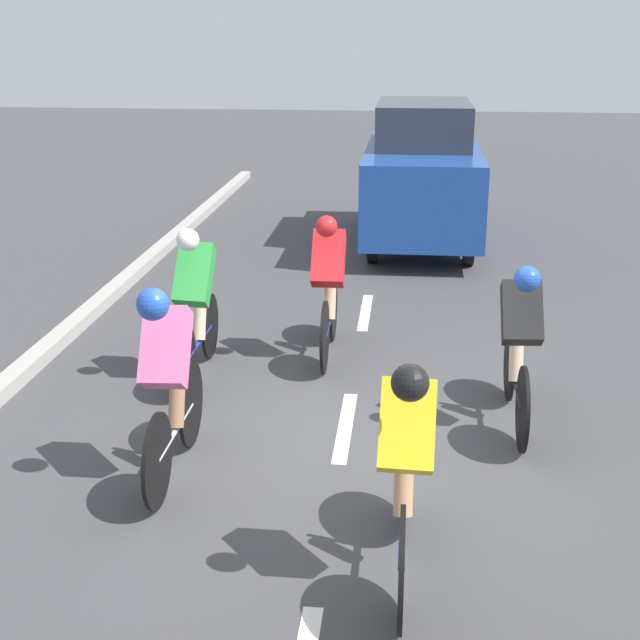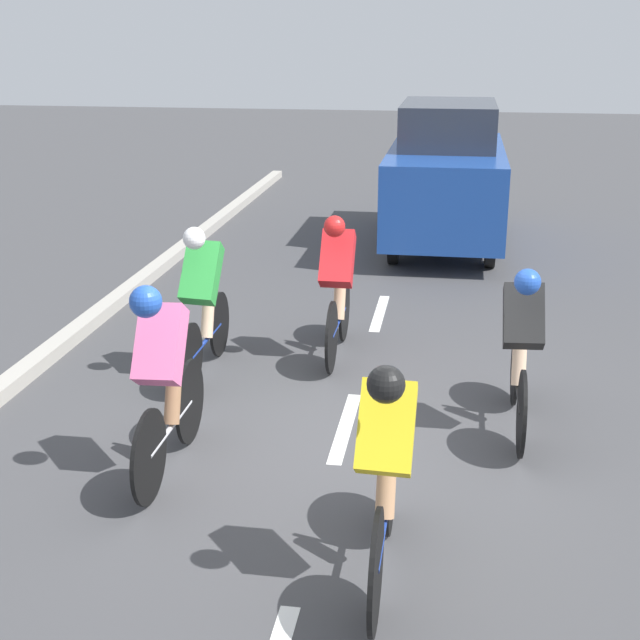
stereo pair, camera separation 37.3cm
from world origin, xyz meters
name	(u,v)px [view 1 (the left image)]	position (x,y,z in m)	size (l,w,h in m)	color
ground_plane	(342,443)	(0.00, 0.00, 0.00)	(60.00, 60.00, 0.00)	#424244
lane_stripe_mid	(345,426)	(0.00, -0.32, 0.00)	(0.12, 1.40, 0.01)	white
lane_stripe_far	(365,312)	(0.00, -3.52, 0.00)	(0.12, 1.40, 0.01)	white
cyclist_black	(519,342)	(-1.43, -0.48, 0.76)	(0.34, 1.74, 1.47)	black
cyclist_green	(196,299)	(1.50, -1.29, 0.79)	(0.34, 1.67, 1.53)	black
cyclist_red	(329,284)	(0.30, -1.98, 0.78)	(0.32, 1.69, 1.53)	black
cyclist_yellow	(405,465)	(-0.51, 1.83, 0.78)	(0.33, 1.76, 1.51)	black
cyclist_pink	(168,377)	(1.22, 0.70, 0.82)	(0.34, 1.69, 1.56)	black
support_car	(422,174)	(-0.66, -7.20, 1.08)	(1.70, 4.09, 2.15)	black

